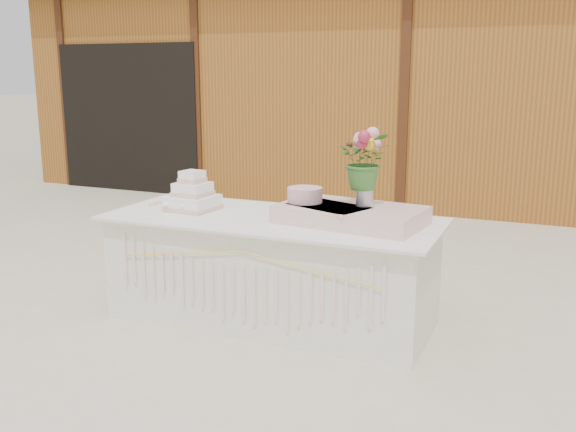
% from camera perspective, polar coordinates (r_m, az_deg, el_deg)
% --- Properties ---
extents(ground, '(80.00, 80.00, 0.00)m').
position_cam_1_polar(ground, '(4.80, -1.43, -9.14)').
color(ground, beige).
rests_on(ground, ground).
extents(barn, '(12.60, 4.60, 3.30)m').
position_cam_1_polar(barn, '(10.22, 12.88, 11.75)').
color(barn, '#8F581D').
rests_on(barn, ground).
extents(cake_table, '(2.40, 1.00, 0.77)m').
position_cam_1_polar(cake_table, '(4.67, -1.48, -4.75)').
color(cake_table, white).
rests_on(cake_table, ground).
extents(wedding_cake, '(0.36, 0.36, 0.30)m').
position_cam_1_polar(wedding_cake, '(4.86, -8.45, 1.71)').
color(wedding_cake, white).
rests_on(wedding_cake, cake_table).
extents(pink_cake_stand, '(0.31, 0.31, 0.23)m').
position_cam_1_polar(pink_cake_stand, '(4.50, 1.51, 1.30)').
color(pink_cake_stand, white).
rests_on(pink_cake_stand, cake_table).
extents(satin_runner, '(1.03, 0.68, 0.12)m').
position_cam_1_polar(satin_runner, '(4.40, 5.60, 0.11)').
color(satin_runner, beige).
rests_on(satin_runner, cake_table).
extents(flower_vase, '(0.12, 0.12, 0.16)m').
position_cam_1_polar(flower_vase, '(4.40, 6.83, 1.96)').
color(flower_vase, '#BCBCC1').
rests_on(flower_vase, satin_runner).
extents(bouquet, '(0.41, 0.38, 0.39)m').
position_cam_1_polar(bouquet, '(4.35, 6.93, 5.55)').
color(bouquet, '#3A6E2C').
rests_on(bouquet, flower_vase).
extents(loose_flowers, '(0.21, 0.35, 0.02)m').
position_cam_1_polar(loose_flowers, '(5.14, -11.44, 1.13)').
color(loose_flowers, pink).
rests_on(loose_flowers, cake_table).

